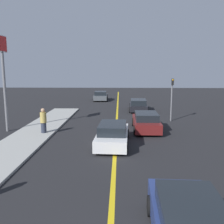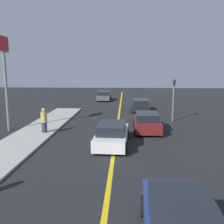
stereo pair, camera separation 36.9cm
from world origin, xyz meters
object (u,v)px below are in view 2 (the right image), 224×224
car_near_right_lane (180,223)px  traffic_light (174,95)px  pedestrian_far_standing (44,120)px  car_ahead_center (112,134)px  car_parked_left_lot (141,105)px  car_oncoming_far (104,96)px  roadside_sign (4,64)px  car_far_distant (147,122)px

car_near_right_lane → traffic_light: (2.80, 16.02, 1.67)m
car_near_right_lane → pedestrian_far_standing: pedestrian_far_standing is taller
car_ahead_center → car_parked_left_lot: size_ratio=0.99×
car_parked_left_lot → pedestrian_far_standing: bearing=-122.5°
car_oncoming_far → car_ahead_center: bearing=-85.1°
car_parked_left_lot → traffic_light: bearing=-63.4°
car_near_right_lane → car_ahead_center: (-2.19, 8.78, -0.01)m
car_near_right_lane → car_parked_left_lot: car_near_right_lane is taller
car_oncoming_far → roadside_sign: (-5.51, -19.03, 4.24)m
car_ahead_center → pedestrian_far_standing: pedestrian_far_standing is taller
car_far_distant → car_oncoming_far: (-4.81, 18.43, -0.00)m
car_near_right_lane → pedestrian_far_standing: 13.19m
pedestrian_far_standing → roadside_sign: bearing=164.6°
car_oncoming_far → car_parked_left_lot: bearing=-63.6°
car_near_right_lane → pedestrian_far_standing: size_ratio=2.34×
car_near_right_lane → car_far_distant: (0.21, 12.50, -0.00)m
car_ahead_center → car_oncoming_far: car_oncoming_far is taller
roadside_sign → car_parked_left_lot: bearing=43.1°
car_oncoming_far → pedestrian_far_standing: 20.01m
car_far_distant → traffic_light: size_ratio=1.18×
roadside_sign → car_oncoming_far: bearing=73.8°
car_parked_left_lot → traffic_light: 6.39m
car_near_right_lane → car_parked_left_lot: (0.30, 21.65, -0.04)m
car_far_distant → car_oncoming_far: 19.05m
car_far_distant → roadside_sign: size_ratio=0.64×
car_near_right_lane → car_oncoming_far: 31.28m
car_ahead_center → car_far_distant: bearing=59.9°
pedestrian_far_standing → car_ahead_center: bearing=-25.0°
car_ahead_center → car_near_right_lane: bearing=-73.3°
pedestrian_far_standing → traffic_light: (9.93, 4.93, 1.35)m
car_near_right_lane → car_parked_left_lot: bearing=91.6°
car_oncoming_far → traffic_light: bearing=-65.0°
pedestrian_far_standing → traffic_light: 11.17m
car_parked_left_lot → roadside_sign: (-10.41, -9.74, 4.27)m
car_far_distant → traffic_light: traffic_light is taller
car_parked_left_lot → roadside_sign: 14.88m
car_near_right_lane → traffic_light: size_ratio=1.08×
car_oncoming_far → pedestrian_far_standing: (-2.54, -19.85, 0.33)m
car_ahead_center → car_far_distant: size_ratio=1.07×
pedestrian_far_standing → roadside_sign: size_ratio=0.25×
car_far_distant → roadside_sign: 11.17m
car_parked_left_lot → car_oncoming_far: 10.50m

